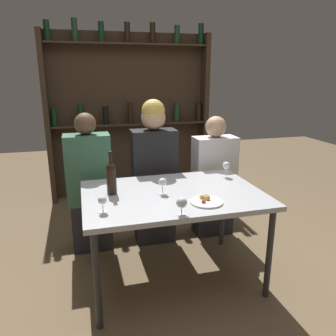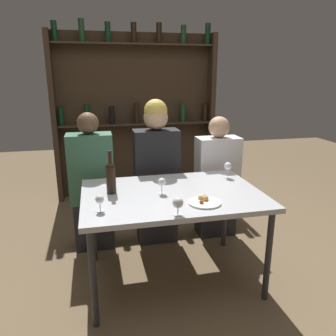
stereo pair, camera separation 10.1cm
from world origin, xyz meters
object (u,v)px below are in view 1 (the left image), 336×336
seated_person_right (214,180)px  wine_glass_2 (226,166)px  wine_bottle (111,177)px  seated_person_center (154,174)px  seated_person_left (90,188)px  wine_glass_1 (163,183)px  food_plate_0 (206,201)px  wine_glass_0 (102,201)px  wine_glass_3 (182,203)px

seated_person_right → wine_glass_2: bearing=-99.5°
wine_bottle → seated_person_center: 0.74m
seated_person_left → seated_person_right: size_ratio=1.06×
wine_glass_1 → seated_person_right: seated_person_right is taller
food_plate_0 → wine_glass_0: bearing=178.9°
seated_person_right → wine_glass_1: bearing=-136.1°
wine_glass_2 → wine_glass_3: 0.88m
wine_glass_3 → seated_person_center: (0.06, 1.05, -0.13)m
seated_person_center → seated_person_left: bearing=-180.0°
wine_glass_0 → wine_glass_2: (1.06, 0.48, 0.02)m
food_plate_0 → seated_person_left: bearing=129.9°
wine_glass_2 → food_plate_0: (-0.37, -0.49, -0.08)m
seated_person_center → seated_person_right: size_ratio=1.14×
wine_glass_1 → wine_glass_3: (0.02, -0.39, -0.01)m
wine_bottle → food_plate_0: bearing=-28.9°
wine_glass_0 → food_plate_0: bearing=-1.1°
seated_person_center → food_plate_0: bearing=-79.9°
food_plate_0 → seated_person_right: seated_person_right is taller
wine_glass_0 → wine_glass_1: size_ratio=0.92×
food_plate_0 → wine_glass_1: bearing=135.9°
wine_glass_2 → food_plate_0: size_ratio=0.59×
wine_glass_3 → seated_person_center: size_ratio=0.09×
wine_glass_1 → wine_glass_3: bearing=-87.0°
wine_glass_1 → seated_person_right: (0.69, 0.66, -0.25)m
wine_glass_0 → food_plate_0: wine_glass_0 is taller
wine_glass_0 → wine_glass_1: wine_glass_1 is taller
wine_bottle → seated_person_center: seated_person_center is taller
wine_glass_0 → seated_person_right: seated_person_right is taller
wine_glass_0 → seated_person_center: 1.04m
wine_glass_0 → seated_person_left: 0.91m
wine_bottle → wine_glass_2: bearing=9.4°
wine_glass_0 → wine_glass_2: bearing=24.3°
wine_glass_1 → wine_glass_0: bearing=-153.3°
wine_bottle → wine_glass_3: wine_bottle is taller
wine_glass_3 → seated_person_right: (0.66, 1.05, -0.24)m
wine_glass_0 → wine_bottle: bearing=74.2°
wine_glass_3 → seated_person_right: seated_person_right is taller
wine_glass_3 → food_plate_0: size_ratio=0.52×
wine_glass_1 → seated_person_right: size_ratio=0.10×
wine_glass_2 → seated_person_center: (-0.53, 0.40, -0.15)m
seated_person_right → seated_person_left: bearing=180.0°
wine_glass_3 → seated_person_right: 1.27m
wine_glass_0 → seated_person_right: bearing=38.0°
wine_glass_3 → seated_person_center: bearing=86.5°
wine_glass_3 → wine_glass_2: bearing=47.3°
seated_person_center → seated_person_right: 0.61m
wine_glass_2 → food_plate_0: bearing=-127.1°
wine_bottle → seated_person_right: size_ratio=0.27×
wine_bottle → seated_person_center: bearing=52.0°
wine_glass_1 → seated_person_right: bearing=43.9°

